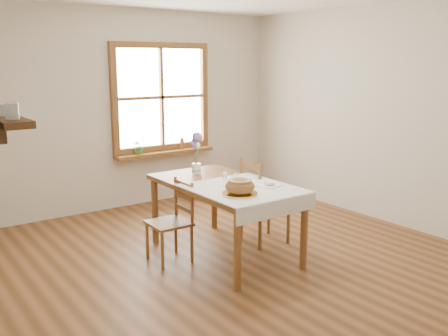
# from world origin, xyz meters

# --- Properties ---
(ground) EXTENTS (5.00, 5.00, 0.00)m
(ground) POSITION_xyz_m (0.00, 0.00, 0.00)
(ground) COLOR brown
(ground) RESTS_ON ground
(room_walls) EXTENTS (4.60, 5.10, 2.65)m
(room_walls) POSITION_xyz_m (0.00, 0.00, 1.71)
(room_walls) COLOR beige
(room_walls) RESTS_ON ground
(window) EXTENTS (1.46, 0.08, 1.46)m
(window) POSITION_xyz_m (0.50, 2.47, 1.45)
(window) COLOR brown
(window) RESTS_ON ground
(window_sill) EXTENTS (1.46, 0.20, 0.05)m
(window_sill) POSITION_xyz_m (0.50, 2.40, 0.69)
(window_sill) COLOR brown
(window_sill) RESTS_ON ground
(wall_shelf) EXTENTS (0.16, 0.60, 0.24)m
(wall_shelf) POSITION_xyz_m (-2.16, -0.60, 1.61)
(wall_shelf) COLOR #422315
(wall_shelf) RESTS_ON ground
(dining_table) EXTENTS (0.90, 1.60, 0.75)m
(dining_table) POSITION_xyz_m (0.00, 0.30, 0.66)
(dining_table) COLOR brown
(dining_table) RESTS_ON ground
(table_linen) EXTENTS (0.91, 0.99, 0.01)m
(table_linen) POSITION_xyz_m (0.00, -0.00, 0.76)
(table_linen) COLOR white
(table_linen) RESTS_ON dining_table
(chair_left) EXTENTS (0.40, 0.38, 0.80)m
(chair_left) POSITION_xyz_m (-0.54, 0.47, 0.40)
(chair_left) COLOR brown
(chair_left) RESTS_ON ground
(chair_right) EXTENTS (0.49, 0.47, 0.92)m
(chair_right) POSITION_xyz_m (0.57, 0.34, 0.46)
(chair_right) COLOR brown
(chair_right) RESTS_ON ground
(bread_plate) EXTENTS (0.40, 0.40, 0.02)m
(bread_plate) POSITION_xyz_m (-0.17, -0.18, 0.77)
(bread_plate) COLOR white
(bread_plate) RESTS_ON table_linen
(bread_loaf) EXTENTS (0.27, 0.27, 0.15)m
(bread_loaf) POSITION_xyz_m (-0.17, -0.18, 0.85)
(bread_loaf) COLOR brown
(bread_loaf) RESTS_ON bread_plate
(egg_napkin) EXTENTS (0.27, 0.24, 0.01)m
(egg_napkin) POSITION_xyz_m (0.26, -0.09, 0.77)
(egg_napkin) COLOR white
(egg_napkin) RESTS_ON table_linen
(eggs) EXTENTS (0.21, 0.20, 0.04)m
(eggs) POSITION_xyz_m (0.26, -0.09, 0.79)
(eggs) COLOR white
(eggs) RESTS_ON egg_napkin
(salt_shaker) EXTENTS (0.05, 0.05, 0.09)m
(salt_shaker) POSITION_xyz_m (0.09, 0.23, 0.80)
(salt_shaker) COLOR white
(salt_shaker) RESTS_ON table_linen
(pepper_shaker) EXTENTS (0.05, 0.05, 0.09)m
(pepper_shaker) POSITION_xyz_m (0.06, 0.36, 0.80)
(pepper_shaker) COLOR white
(pepper_shaker) RESTS_ON table_linen
(flower_vase) EXTENTS (0.12, 0.12, 0.11)m
(flower_vase) POSITION_xyz_m (-0.01, 0.79, 0.80)
(flower_vase) COLOR white
(flower_vase) RESTS_ON dining_table
(lavender_bouquet) EXTENTS (0.17, 0.17, 0.32)m
(lavender_bouquet) POSITION_xyz_m (-0.01, 0.79, 1.02)
(lavender_bouquet) COLOR #785BA2
(lavender_bouquet) RESTS_ON flower_vase
(potted_plant) EXTENTS (0.25, 0.27, 0.17)m
(potted_plant) POSITION_xyz_m (0.11, 2.40, 0.80)
(potted_plant) COLOR #407830
(potted_plant) RESTS_ON window_sill
(amber_bottle) EXTENTS (0.08, 0.08, 0.16)m
(amber_bottle) POSITION_xyz_m (0.77, 2.40, 0.80)
(amber_bottle) COLOR #9A4D1C
(amber_bottle) RESTS_ON window_sill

